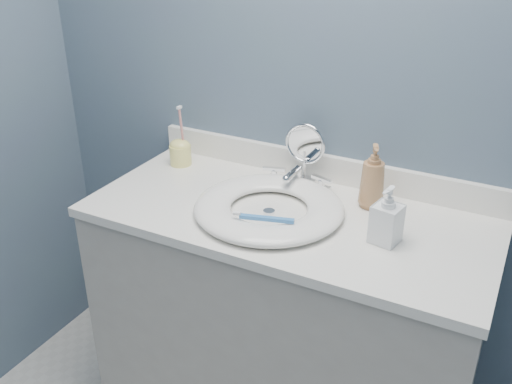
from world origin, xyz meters
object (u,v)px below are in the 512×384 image
Objects in this scene: makeup_mirror at (305,150)px; toothbrush_holder at (180,151)px; soap_bottle_clear at (387,215)px; soap_bottle_amber at (373,177)px.

toothbrush_holder is (-0.45, -0.07, -0.06)m from makeup_mirror.
soap_bottle_amber is at bearing 128.89° from soap_bottle_clear.
toothbrush_holder is (-0.70, -0.00, -0.05)m from soap_bottle_amber.
toothbrush_holder is at bearing 158.65° from soap_bottle_amber.
soap_bottle_amber is (0.25, -0.07, -0.01)m from makeup_mirror.
toothbrush_holder is (-0.79, 0.18, -0.03)m from soap_bottle_clear.
makeup_mirror is 0.43m from soap_bottle_clear.
soap_bottle_clear is 0.75× the size of toothbrush_holder.
makeup_mirror is at bearing 155.00° from soap_bottle_clear.
soap_bottle_amber reaches higher than soap_bottle_clear.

